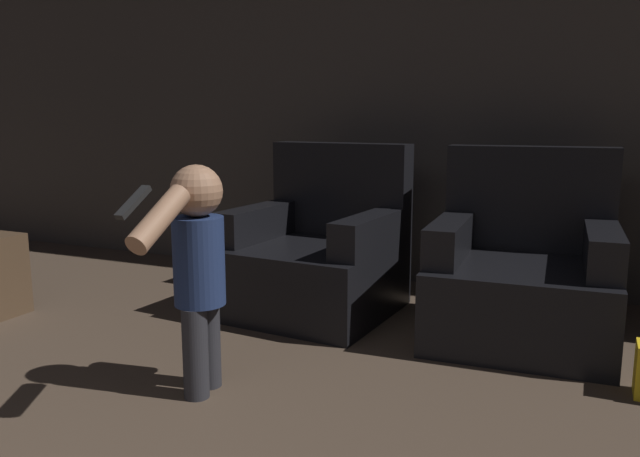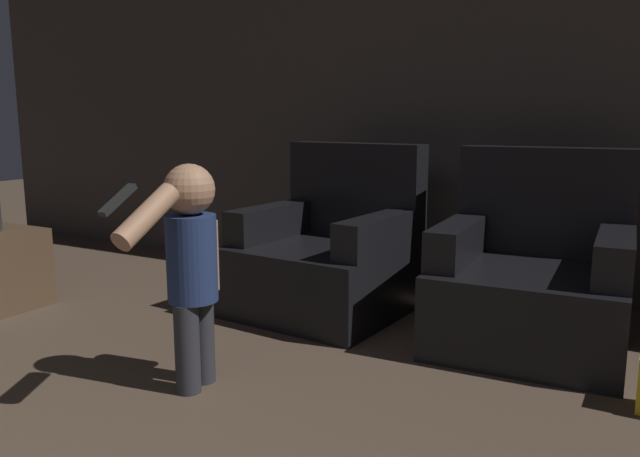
# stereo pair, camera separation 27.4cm
# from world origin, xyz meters

# --- Properties ---
(wall_back) EXTENTS (8.40, 0.05, 2.60)m
(wall_back) POSITION_xyz_m (0.00, 4.50, 1.30)
(wall_back) COLOR #423D38
(wall_back) RESTS_ON ground_plane
(armchair_left) EXTENTS (0.96, 0.96, 0.98)m
(armchair_left) POSITION_xyz_m (-0.25, 3.63, 0.32)
(armchair_left) COLOR black
(armchair_left) RESTS_ON ground_plane
(armchair_right) EXTENTS (0.93, 0.93, 0.98)m
(armchair_right) POSITION_xyz_m (0.91, 3.63, 0.32)
(armchair_right) COLOR black
(armchair_right) RESTS_ON ground_plane
(person_toddler) EXTENTS (0.21, 0.64, 0.95)m
(person_toddler) POSITION_xyz_m (-0.22, 2.38, 0.56)
(person_toddler) COLOR #28282D
(person_toddler) RESTS_ON ground_plane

